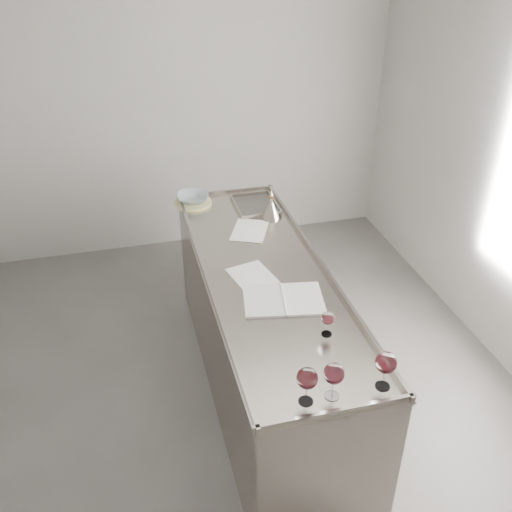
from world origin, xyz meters
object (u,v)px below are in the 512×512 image
object	(u,v)px
counter	(265,333)
wine_glass_small	(328,319)
ceramic_bowl	(193,198)
notebook	(283,300)
wine_glass_right	(386,364)
wine_glass_middle	(334,374)
wine_funnel	(271,210)
wine_glass_left	(307,379)

from	to	relation	value
counter	wine_glass_small	xyz separation A→B (m)	(0.16, -0.65, 0.57)
ceramic_bowl	notebook	bearing A→B (deg)	-77.77
counter	wine_glass_right	size ratio (longest dim) A/B	12.06
counter	wine_glass_middle	world-z (taller)	wine_glass_middle
wine_glass_right	wine_funnel	bearing A→B (deg)	91.30
notebook	wine_funnel	distance (m)	1.03
notebook	wine_funnel	world-z (taller)	wine_funnel
wine_glass_right	wine_glass_small	size ratio (longest dim) A/B	1.40
wine_glass_left	ceramic_bowl	bearing A→B (deg)	94.44
wine_glass_right	wine_funnel	xyz separation A→B (m)	(-0.04, 1.78, -0.07)
counter	wine_glass_middle	size ratio (longest dim) A/B	12.56
wine_funnel	wine_glass_left	bearing A→B (deg)	-100.86
wine_glass_right	wine_funnel	size ratio (longest dim) A/B	0.89
notebook	wine_glass_small	bearing A→B (deg)	-58.82
wine_glass_right	notebook	xyz separation A→B (m)	(-0.25, 0.78, -0.14)
notebook	wine_funnel	xyz separation A→B (m)	(0.21, 1.00, 0.06)
wine_glass_right	wine_glass_small	bearing A→B (deg)	105.32
ceramic_bowl	wine_funnel	distance (m)	0.63
notebook	ceramic_bowl	bearing A→B (deg)	112.58
wine_glass_middle	wine_glass_right	xyz separation A→B (m)	(0.26, 0.00, 0.01)
counter	ceramic_bowl	distance (m)	1.23
notebook	wine_glass_middle	bearing A→B (deg)	-79.97
wine_glass_left	wine_glass_small	distance (m)	0.51
wine_glass_left	wine_glass_middle	size ratio (longest dim) A/B	1.01
wine_glass_left	wine_glass_right	bearing A→B (deg)	-0.00
wine_glass_middle	ceramic_bowl	bearing A→B (deg)	97.78
wine_glass_middle	ceramic_bowl	xyz separation A→B (m)	(-0.29, 2.16, -0.09)
wine_glass_left	wine_glass_middle	distance (m)	0.13
wine_glass_small	notebook	size ratio (longest dim) A/B	0.28
wine_glass_small	ceramic_bowl	distance (m)	1.78
counter	ceramic_bowl	world-z (taller)	ceramic_bowl
wine_glass_left	notebook	size ratio (longest dim) A/B	0.39
wine_funnel	wine_glass_right	bearing A→B (deg)	-88.70
wine_glass_middle	wine_glass_right	world-z (taller)	wine_glass_right
counter	wine_glass_left	bearing A→B (deg)	-95.68
wine_glass_small	wine_funnel	xyz separation A→B (m)	(0.08, 1.35, -0.03)
ceramic_bowl	counter	bearing A→B (deg)	-75.69
counter	notebook	world-z (taller)	counter
wine_glass_left	wine_glass_small	size ratio (longest dim) A/B	1.36
wine_glass_left	ceramic_bowl	size ratio (longest dim) A/B	0.82
counter	wine_funnel	size ratio (longest dim) A/B	10.75
counter	wine_glass_middle	distance (m)	1.24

